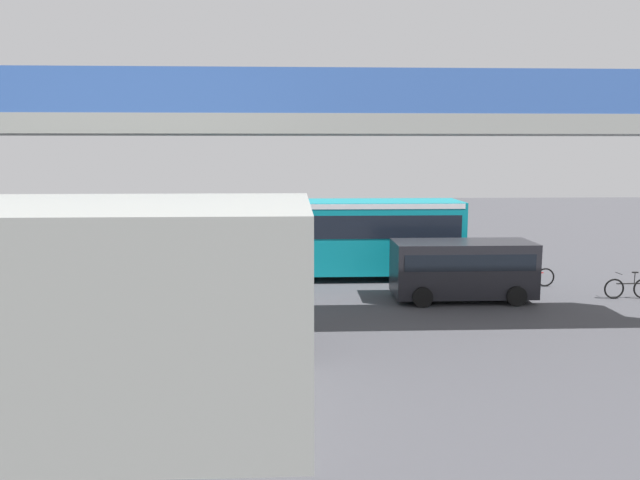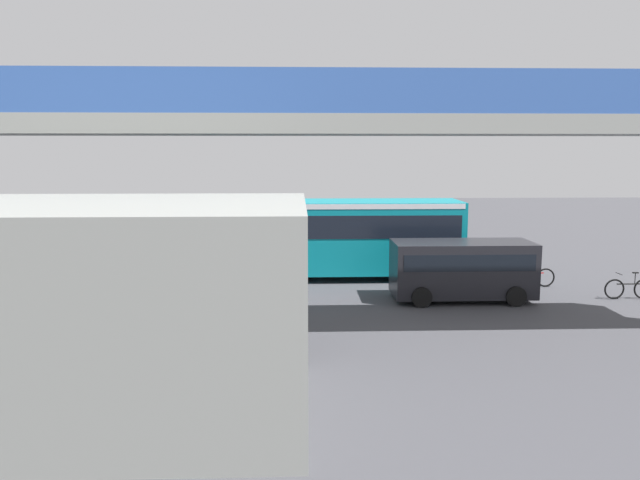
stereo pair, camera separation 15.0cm
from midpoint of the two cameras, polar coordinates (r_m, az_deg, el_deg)
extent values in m
plane|color=#424247|center=(26.73, -1.81, -2.88)|extent=(80.00, 80.00, 0.00)
cube|color=#0C8493|center=(25.05, 0.02, 0.36)|extent=(11.50, 2.55, 2.86)
cube|color=black|center=(24.99, 0.02, 1.53)|extent=(11.04, 2.59, 0.90)
cube|color=white|center=(24.91, 0.02, 3.35)|extent=(11.27, 2.58, 0.20)
cube|color=black|center=(25.45, -13.06, 1.05)|extent=(0.04, 2.24, 1.20)
cylinder|color=black|center=(24.14, -8.64, -2.93)|extent=(1.04, 0.30, 1.04)
cylinder|color=black|center=(26.63, -8.03, -1.86)|extent=(1.04, 0.30, 1.04)
cylinder|color=black|center=(24.42, 8.80, -2.80)|extent=(1.04, 0.30, 1.04)
cylinder|color=black|center=(26.88, 7.78, -1.76)|extent=(1.04, 0.30, 1.04)
cube|color=black|center=(22.03, 13.14, -2.55)|extent=(4.80, 1.95, 1.86)
cube|color=black|center=(21.96, 13.17, -1.64)|extent=(4.42, 1.98, 0.56)
cylinder|color=black|center=(20.89, 9.56, -5.22)|extent=(0.68, 0.22, 0.68)
cylinder|color=black|center=(22.76, 8.57, -4.08)|extent=(0.68, 0.22, 0.68)
cylinder|color=black|center=(21.75, 17.79, -4.97)|extent=(0.68, 0.22, 0.68)
cylinder|color=black|center=(23.55, 16.18, -3.90)|extent=(0.68, 0.22, 0.68)
torus|color=black|center=(24.04, 25.65, -4.10)|extent=(0.72, 0.06, 0.72)
cube|color=black|center=(24.26, 26.78, -3.64)|extent=(0.89, 0.04, 0.04)
cylinder|color=black|center=(24.31, 27.20, -3.16)|extent=(0.03, 0.03, 0.40)
cube|color=black|center=(24.27, 27.23, -2.70)|extent=(0.20, 0.08, 0.04)
cylinder|color=black|center=(24.00, 26.00, -2.81)|extent=(0.02, 0.44, 0.02)
torus|color=black|center=(24.78, 17.97, -3.33)|extent=(0.72, 0.06, 0.72)
torus|color=black|center=(25.16, 20.22, -3.27)|extent=(0.72, 0.06, 0.72)
cube|color=red|center=(24.93, 19.12, -2.89)|extent=(0.89, 0.04, 0.04)
cylinder|color=red|center=(24.97, 19.55, -2.43)|extent=(0.03, 0.03, 0.40)
cube|color=black|center=(24.93, 19.57, -1.98)|extent=(0.20, 0.08, 0.04)
cylinder|color=red|center=(24.73, 18.30, -2.07)|extent=(0.02, 0.44, 0.02)
cylinder|color=#2D2D38|center=(28.06, 10.68, -1.60)|extent=(0.32, 0.32, 0.85)
cylinder|color=navy|center=(27.94, 10.72, -0.03)|extent=(0.38, 0.38, 0.70)
sphere|color=tan|center=(27.88, 10.75, 0.94)|extent=(0.22, 0.22, 0.22)
cylinder|color=slate|center=(30.44, -13.83, 0.93)|extent=(0.08, 0.08, 2.80)
cube|color=blue|center=(30.32, -13.90, 2.99)|extent=(0.04, 0.60, 0.60)
cube|color=silver|center=(30.56, 9.48, -1.56)|extent=(2.00, 0.20, 0.01)
cube|color=silver|center=(30.01, 1.98, -1.63)|extent=(2.00, 0.20, 0.01)
cube|color=silver|center=(30.00, -5.67, -1.67)|extent=(2.00, 0.20, 0.01)
cube|color=silver|center=(30.51, -13.19, -1.69)|extent=(2.00, 0.20, 0.01)
cube|color=gray|center=(16.80, -1.70, 10.52)|extent=(26.45, 2.60, 0.50)
cube|color=#3359A5|center=(18.10, -1.75, 12.90)|extent=(26.45, 0.08, 1.10)
cube|color=#3359A5|center=(15.61, -1.68, 13.63)|extent=(26.45, 0.08, 1.10)
cube|color=gray|center=(12.89, -21.52, -6.16)|extent=(9.00, 5.00, 4.20)
cube|color=#192333|center=(15.27, -18.36, -4.61)|extent=(7.65, 0.04, 2.94)
camera|label=1|loc=(0.07, -89.83, 0.03)|focal=34.73mm
camera|label=2|loc=(0.07, 90.17, -0.03)|focal=34.73mm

